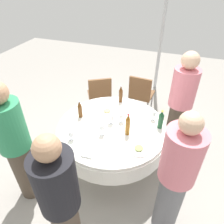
% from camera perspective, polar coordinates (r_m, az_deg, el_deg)
% --- Properties ---
extents(ground_plane, '(10.00, 10.00, 0.00)m').
position_cam_1_polar(ground_plane, '(3.26, 0.00, -13.77)').
color(ground_plane, gray).
extents(dining_table, '(1.46, 1.46, 0.74)m').
position_cam_1_polar(dining_table, '(2.83, 0.00, -6.00)').
color(dining_table, white).
rests_on(dining_table, ground_plane).
extents(bottle_dark_green_mid, '(0.07, 0.07, 0.27)m').
position_cam_1_polar(bottle_dark_green_mid, '(2.70, 13.27, -2.11)').
color(bottle_dark_green_mid, '#194728').
rests_on(bottle_dark_green_mid, dining_table).
extents(bottle_brown_inner, '(0.06, 0.06, 0.28)m').
position_cam_1_polar(bottle_brown_inner, '(3.13, 2.42, 4.88)').
color(bottle_brown_inner, '#593314').
rests_on(bottle_brown_inner, dining_table).
extents(bottle_brown_near, '(0.06, 0.06, 0.26)m').
position_cam_1_polar(bottle_brown_near, '(2.85, -8.78, 0.66)').
color(bottle_brown_near, '#593314').
rests_on(bottle_brown_near, dining_table).
extents(bottle_amber_left, '(0.06, 0.06, 0.31)m').
position_cam_1_polar(bottle_amber_left, '(2.52, 4.34, -3.58)').
color(bottle_amber_left, '#8C5619').
rests_on(bottle_amber_left, dining_table).
extents(wine_glass_left, '(0.07, 0.07, 0.15)m').
position_cam_1_polar(wine_glass_left, '(2.71, -0.35, -1.41)').
color(wine_glass_left, white).
rests_on(wine_glass_left, dining_table).
extents(wine_glass_front, '(0.06, 0.06, 0.16)m').
position_cam_1_polar(wine_glass_front, '(2.53, -2.77, -4.15)').
color(wine_glass_front, white).
rests_on(wine_glass_front, dining_table).
extents(wine_glass_south, '(0.06, 0.06, 0.14)m').
position_cam_1_polar(wine_glass_south, '(2.83, 11.34, -0.46)').
color(wine_glass_south, white).
rests_on(wine_glass_south, dining_table).
extents(wine_glass_right, '(0.07, 0.07, 0.13)m').
position_cam_1_polar(wine_glass_right, '(2.52, -11.21, -5.87)').
color(wine_glass_right, white).
rests_on(wine_glass_right, dining_table).
extents(wine_glass_rear, '(0.07, 0.07, 0.14)m').
position_cam_1_polar(wine_glass_rear, '(2.74, 2.60, -1.05)').
color(wine_glass_rear, white).
rests_on(wine_glass_rear, dining_table).
extents(plate_rear, '(0.24, 0.24, 0.04)m').
position_cam_1_polar(plate_rear, '(2.96, -1.33, 0.15)').
color(plate_rear, white).
rests_on(plate_rear, dining_table).
extents(plate_outer, '(0.25, 0.25, 0.04)m').
position_cam_1_polar(plate_outer, '(2.43, 7.34, -10.02)').
color(plate_outer, white).
rests_on(plate_outer, dining_table).
extents(plate_far, '(0.26, 0.26, 0.02)m').
position_cam_1_polar(plate_far, '(2.93, 7.08, -0.67)').
color(plate_far, white).
rests_on(plate_far, dining_table).
extents(fork_inner, '(0.18, 0.02, 0.00)m').
position_cam_1_polar(fork_inner, '(2.75, -5.50, -3.62)').
color(fork_inner, silver).
rests_on(fork_inner, dining_table).
extents(spoon_near, '(0.18, 0.03, 0.00)m').
position_cam_1_polar(spoon_near, '(2.75, -10.80, -4.20)').
color(spoon_near, silver).
rests_on(spoon_near, dining_table).
extents(knife_left, '(0.06, 0.18, 0.00)m').
position_cam_1_polar(knife_left, '(3.19, -2.36, 2.81)').
color(knife_left, silver).
rests_on(knife_left, dining_table).
extents(folded_napkin, '(0.14, 0.14, 0.02)m').
position_cam_1_polar(folded_napkin, '(2.38, -6.59, -11.13)').
color(folded_napkin, white).
rests_on(folded_napkin, dining_table).
extents(person_mid, '(0.34, 0.34, 1.63)m').
position_cam_1_polar(person_mid, '(2.54, -24.99, -8.08)').
color(person_mid, '#4C3F33').
rests_on(person_mid, ground_plane).
extents(person_inner, '(0.34, 0.34, 1.58)m').
position_cam_1_polar(person_inner, '(1.98, -13.81, -22.91)').
color(person_inner, '#4C3F33').
rests_on(person_inner, ground_plane).
extents(person_near, '(0.34, 0.34, 1.62)m').
position_cam_1_polar(person_near, '(3.08, 18.20, 1.96)').
color(person_near, '#4C3F33').
rests_on(person_near, ground_plane).
extents(person_left, '(0.34, 0.34, 1.60)m').
position_cam_1_polar(person_left, '(2.13, 16.92, -17.03)').
color(person_left, slate).
rests_on(person_left, ground_plane).
extents(chair_south, '(0.55, 0.55, 0.87)m').
position_cam_1_polar(chair_south, '(3.82, -3.42, 4.93)').
color(chair_south, brown).
rests_on(chair_south, ground_plane).
extents(chair_right, '(0.43, 0.43, 0.87)m').
position_cam_1_polar(chair_right, '(3.88, 7.94, 5.17)').
color(chair_right, brown).
rests_on(chair_right, ground_plane).
extents(tent_pole_secondary, '(0.07, 0.07, 2.35)m').
position_cam_1_polar(tent_pole_secondary, '(4.76, 13.37, 19.15)').
color(tent_pole_secondary, '#B2B5B7').
rests_on(tent_pole_secondary, ground_plane).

